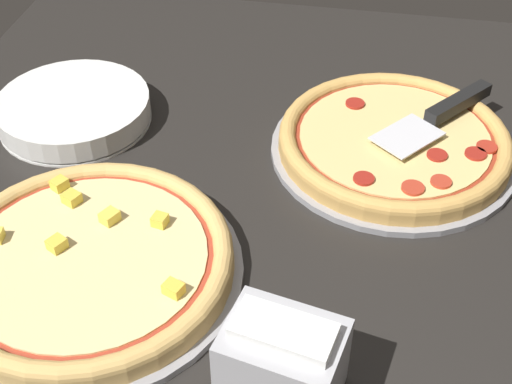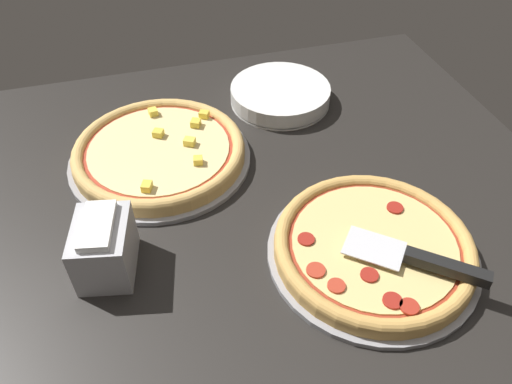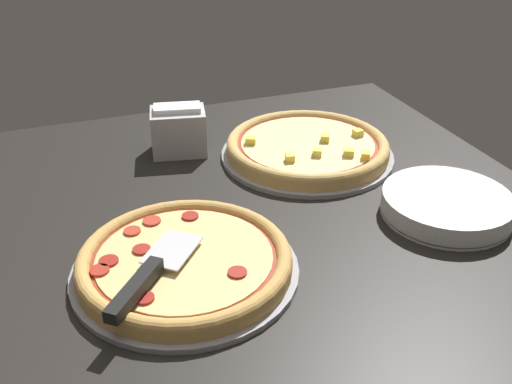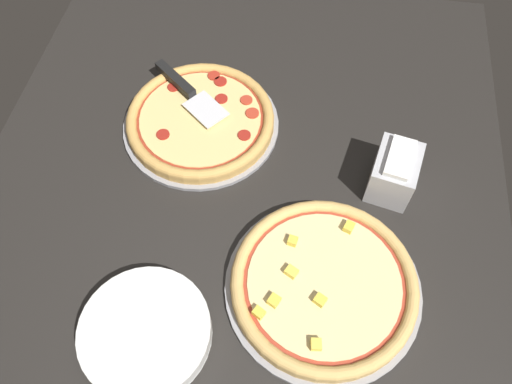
{
  "view_description": "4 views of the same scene",
  "coord_description": "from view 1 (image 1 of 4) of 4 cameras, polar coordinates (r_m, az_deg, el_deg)",
  "views": [
    {
      "loc": [
        -4.63,
        75.55,
        65.88
      ],
      "look_at": [
        8.64,
        4.12,
        3.0
      ],
      "focal_mm": 50.0,
      "sensor_mm": 36.0,
      "label": 1
    },
    {
      "loc": [
        -56.99,
        22.91,
        68.32
      ],
      "look_at": [
        8.64,
        4.12,
        3.0
      ],
      "focal_mm": 35.0,
      "sensor_mm": 36.0,
      "label": 2
    },
    {
      "loc": [
        -25.32,
        -88.33,
        59.12
      ],
      "look_at": [
        8.64,
        4.12,
        3.0
      ],
      "focal_mm": 42.0,
      "sensor_mm": 36.0,
      "label": 3
    },
    {
      "loc": [
        62.76,
        12.57,
        92.68
      ],
      "look_at": [
        8.64,
        4.12,
        3.0
      ],
      "focal_mm": 35.0,
      "sensor_mm": 36.0,
      "label": 4
    }
  ],
  "objects": [
    {
      "name": "ground_plane",
      "position": [
        1.02,
        5.23,
        -1.14
      ],
      "size": [
        129.73,
        116.02,
        3.6
      ],
      "primitive_type": "cube",
      "color": "black"
    },
    {
      "name": "pizza_pan_front",
      "position": [
        1.09,
        10.86,
        3.26
      ],
      "size": [
        36.59,
        36.59,
        1.0
      ],
      "primitive_type": "cylinder",
      "color": "#939399",
      "rests_on": "ground_plane"
    },
    {
      "name": "pizza_front",
      "position": [
        1.08,
        11.01,
        4.11
      ],
      "size": [
        34.4,
        34.4,
        3.17
      ],
      "color": "tan",
      "rests_on": "pizza_pan_front"
    },
    {
      "name": "pizza_pan_back",
      "position": [
        0.91,
        -13.09,
        -6.28
      ],
      "size": [
        38.09,
        38.09,
        1.0
      ],
      "primitive_type": "cylinder",
      "color": "#939399",
      "rests_on": "ground_plane"
    },
    {
      "name": "pizza_back",
      "position": [
        0.9,
        -13.3,
        -5.32
      ],
      "size": [
        35.8,
        35.8,
        3.93
      ],
      "color": "#DBAD60",
      "rests_on": "pizza_pan_back"
    },
    {
      "name": "serving_spatula",
      "position": [
        1.12,
        15.13,
        6.43
      ],
      "size": [
        18.18,
        20.61,
        2.0
      ],
      "color": "silver",
      "rests_on": "pizza_front"
    },
    {
      "name": "plate_stack",
      "position": [
        1.17,
        -14.34,
        6.39
      ],
      "size": [
        23.97,
        23.97,
        4.2
      ],
      "color": "white",
      "rests_on": "ground_plane"
    },
    {
      "name": "napkin_holder",
      "position": [
        0.75,
        2.12,
        -13.49
      ],
      "size": [
        13.46,
        11.11,
        11.1
      ],
      "color": "#B2B2B7",
      "rests_on": "ground_plane"
    }
  ]
}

